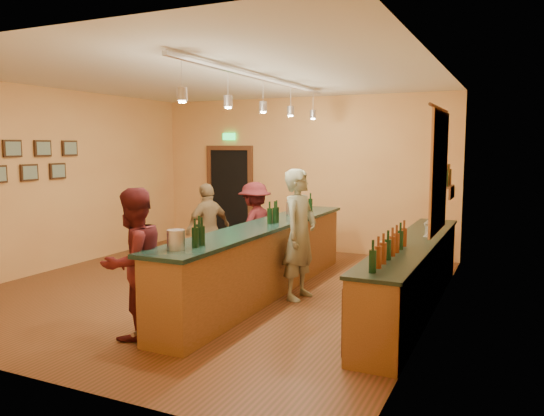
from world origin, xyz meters
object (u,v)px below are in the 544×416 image
at_px(customer_c, 255,226).
at_px(bar_stool, 389,252).
at_px(back_counter, 413,274).
at_px(customer_b, 208,229).
at_px(tasting_bar, 263,254).
at_px(customer_a, 134,263).
at_px(bartender, 300,234).

relative_size(customer_c, bar_stool, 2.14).
bearing_deg(back_counter, customer_b, 170.69).
relative_size(tasting_bar, customer_c, 3.27).
relative_size(customer_b, bar_stool, 2.14).
xyz_separation_m(back_counter, customer_a, (-2.70, -2.38, 0.38)).
distance_m(tasting_bar, bar_stool, 1.95).
xyz_separation_m(tasting_bar, bar_stool, (1.61, 1.09, -0.02)).
bearing_deg(bar_stool, customer_c, 172.67).
bearing_deg(back_counter, customer_c, 157.65).
bearing_deg(customer_a, customer_c, -166.64).
relative_size(customer_a, customer_b, 1.10).
xyz_separation_m(customer_a, bar_stool, (2.18, 3.29, -0.28)).
height_order(customer_a, customer_c, customer_a).
height_order(tasting_bar, customer_b, customer_b).
height_order(bartender, customer_b, bartender).
height_order(bartender, customer_c, bartender).
height_order(back_counter, tasting_bar, tasting_bar).
xyz_separation_m(tasting_bar, customer_c, (-0.86, 1.41, 0.17)).
relative_size(tasting_bar, bar_stool, 6.99).
bearing_deg(tasting_bar, customer_c, 121.30).
height_order(back_counter, customer_c, customer_c).
bearing_deg(customer_b, back_counter, 98.93).
relative_size(back_counter, customer_b, 2.91).
bearing_deg(customer_b, customer_c, 157.18).
relative_size(bartender, customer_c, 1.20).
xyz_separation_m(back_counter, bartender, (-1.58, -0.12, 0.45)).
xyz_separation_m(bartender, customer_b, (-1.97, 0.70, -0.15)).
relative_size(bartender, bar_stool, 2.56).
distance_m(customer_a, bar_stool, 3.96).
distance_m(customer_a, customer_b, 3.09).
xyz_separation_m(customer_a, customer_b, (-0.86, 2.96, -0.08)).
bearing_deg(customer_b, customer_a, 34.36).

